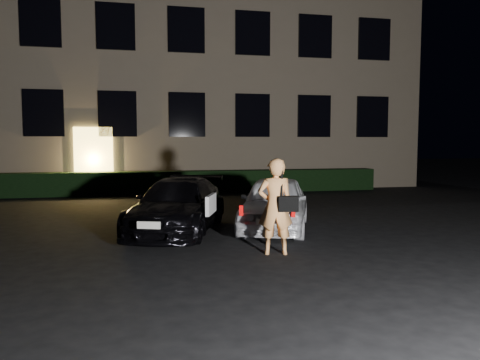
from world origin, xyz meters
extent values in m
plane|color=black|center=(0.00, 0.00, 0.00)|extent=(80.00, 80.00, 0.00)
cube|color=#736552|center=(0.00, 15.00, 6.00)|extent=(20.00, 8.00, 12.00)
cube|color=#FFD65C|center=(-3.50, 10.94, 1.25)|extent=(1.40, 0.10, 2.50)
cube|color=black|center=(-5.20, 10.94, 3.00)|extent=(1.40, 0.10, 1.70)
cube|color=black|center=(-2.60, 10.94, 3.00)|extent=(1.40, 0.10, 1.70)
cube|color=black|center=(0.00, 10.94, 3.00)|extent=(1.40, 0.10, 1.70)
cube|color=black|center=(2.60, 10.94, 3.00)|extent=(1.40, 0.10, 1.70)
cube|color=black|center=(5.20, 10.94, 3.00)|extent=(1.40, 0.10, 1.70)
cube|color=black|center=(7.80, 10.94, 3.00)|extent=(1.40, 0.10, 1.70)
cube|color=black|center=(-5.20, 10.94, 6.20)|extent=(1.40, 0.10, 1.70)
cube|color=black|center=(-2.60, 10.94, 6.20)|extent=(1.40, 0.10, 1.70)
cube|color=black|center=(0.00, 10.94, 6.20)|extent=(1.40, 0.10, 1.70)
cube|color=black|center=(2.60, 10.94, 6.20)|extent=(1.40, 0.10, 1.70)
cube|color=black|center=(5.20, 10.94, 6.20)|extent=(1.40, 0.10, 1.70)
cube|color=black|center=(7.80, 10.94, 6.20)|extent=(1.40, 0.10, 1.70)
cube|color=black|center=(0.00, 10.50, 0.42)|extent=(15.00, 0.70, 0.85)
imported|color=black|center=(-1.01, 2.96, 0.57)|extent=(2.82, 4.27, 1.15)
cube|color=white|center=(-0.43, 1.99, 0.71)|extent=(0.34, 0.80, 0.38)
cube|color=silver|center=(-1.69, 1.02, 0.50)|extent=(0.41, 0.17, 0.13)
imported|color=white|center=(1.14, 2.77, 0.60)|extent=(2.59, 3.77, 1.19)
cube|color=red|center=(0.06, 1.40, 0.65)|extent=(0.08, 0.07, 0.20)
cube|color=red|center=(0.99, 1.04, 0.65)|extent=(0.08, 0.07, 0.20)
cube|color=silver|center=(0.51, 1.18, 0.45)|extent=(0.38, 0.18, 0.12)
imported|color=#FFA95E|center=(0.47, 0.50, 0.84)|extent=(0.67, 0.49, 1.68)
cube|color=black|center=(0.66, 0.36, 0.90)|extent=(0.36, 0.20, 0.27)
cube|color=black|center=(0.56, 0.41, 1.28)|extent=(0.05, 0.06, 0.52)
camera|label=1|loc=(-1.82, -7.26, 1.97)|focal=35.00mm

